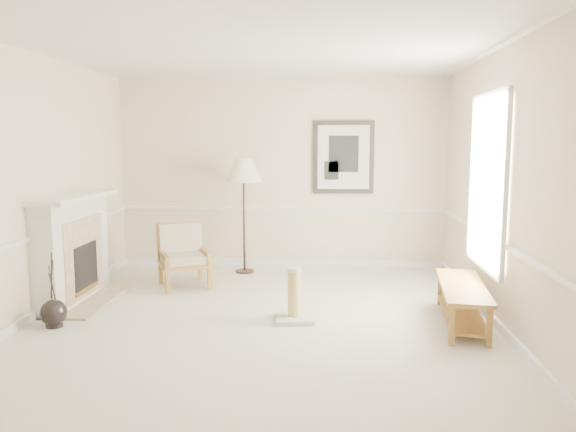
# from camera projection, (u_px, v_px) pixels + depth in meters

# --- Properties ---
(ground) EXTENTS (5.50, 5.50, 0.00)m
(ground) POSITION_uv_depth(u_px,v_px,m) (261.00, 321.00, 6.10)
(ground) COLOR silver
(ground) RESTS_ON ground
(room) EXTENTS (5.04, 5.54, 2.92)m
(room) POSITION_uv_depth(u_px,v_px,m) (274.00, 148.00, 5.92)
(room) COLOR beige
(room) RESTS_ON ground
(fireplace) EXTENTS (0.64, 1.64, 1.31)m
(fireplace) POSITION_uv_depth(u_px,v_px,m) (74.00, 250.00, 6.77)
(fireplace) COLOR white
(fireplace) RESTS_ON ground
(floor_vase) EXTENTS (0.27, 0.27, 0.80)m
(floor_vase) POSITION_uv_depth(u_px,v_px,m) (54.00, 313.00, 5.88)
(floor_vase) COLOR black
(floor_vase) RESTS_ON ground
(armchair) EXTENTS (0.85, 0.87, 0.83)m
(armchair) POSITION_uv_depth(u_px,v_px,m) (183.00, 253.00, 7.56)
(armchair) COLOR olive
(armchair) RESTS_ON ground
(floor_lamp) EXTENTS (0.53, 0.53, 1.69)m
(floor_lamp) POSITION_uv_depth(u_px,v_px,m) (244.00, 174.00, 8.17)
(floor_lamp) COLOR black
(floor_lamp) RESTS_ON ground
(bench) EXTENTS (0.62, 1.54, 0.43)m
(bench) POSITION_uv_depth(u_px,v_px,m) (462.00, 298.00, 5.97)
(bench) COLOR olive
(bench) RESTS_ON ground
(scratching_post) EXTENTS (0.47, 0.47, 0.59)m
(scratching_post) POSITION_uv_depth(u_px,v_px,m) (294.00, 304.00, 6.09)
(scratching_post) COLOR silver
(scratching_post) RESTS_ON ground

